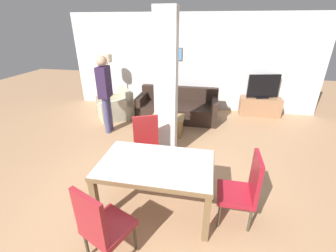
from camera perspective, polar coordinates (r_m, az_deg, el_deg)
The scene contains 15 objects.
ground_plane at distance 3.49m, azimuth -2.80°, elevation -19.64°, with size 18.00×18.00×0.00m, color tan.
back_wall at distance 6.82m, azimuth 5.76°, elevation 15.57°, with size 7.20×0.09×2.70m.
divider_pillar at distance 4.16m, azimuth -0.46°, elevation 9.64°, with size 0.39×0.32×2.70m.
dining_table at distance 3.10m, azimuth -3.04°, elevation -11.71°, with size 1.52×0.94×0.76m.
dining_chair_near_left at distance 2.66m, azimuth -16.54°, elevation -22.82°, with size 0.60×0.60×1.00m.
dining_chair_head_right at distance 3.12m, azimuth 18.63°, elevation -14.65°, with size 0.46×0.46×1.00m.
dining_chair_far_left at distance 3.92m, azimuth -5.34°, elevation -4.52°, with size 0.61×0.61×1.00m.
sofa at distance 6.18m, azimuth 2.43°, elevation 4.42°, with size 2.13×0.91×0.82m.
armchair at distance 6.44m, azimuth -13.04°, elevation 4.54°, with size 1.18×1.18×0.76m.
coffee_table at distance 5.31m, azimuth -0.03°, elevation 0.28°, with size 0.76×0.46×0.46m.
bottle at distance 5.28m, azimuth -1.29°, elevation 4.07°, with size 0.07×0.07×0.29m.
tv_stand at distance 6.93m, azimuth 22.26°, elevation 4.62°, with size 1.11×0.40×0.51m.
tv_screen at distance 6.77m, azimuth 23.05°, elevation 9.18°, with size 0.86×0.28×0.65m.
floor_lamp at distance 6.80m, azimuth -15.15°, elevation 15.00°, with size 0.30×0.30×1.64m.
standing_person at distance 5.37m, azimuth -15.73°, elevation 8.91°, with size 0.25×0.40×1.80m.
Camera 1 is at (0.63, -2.41, 2.45)m, focal length 24.00 mm.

